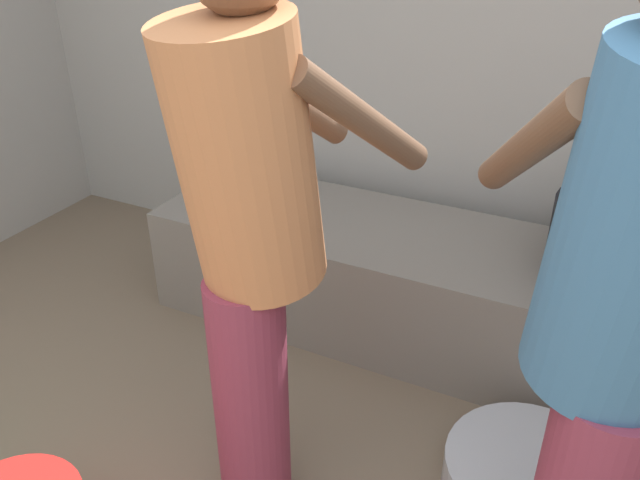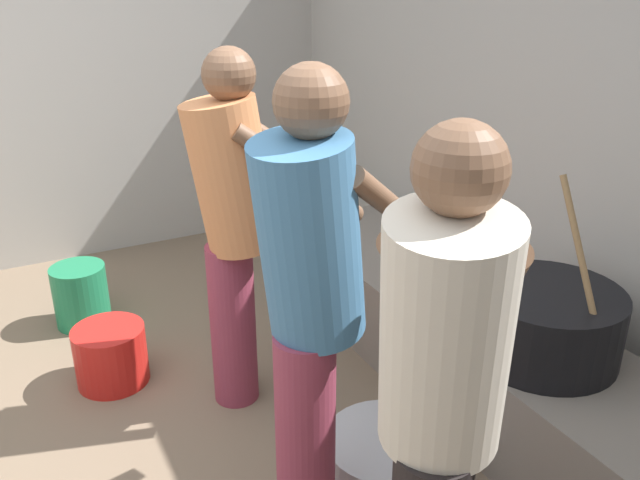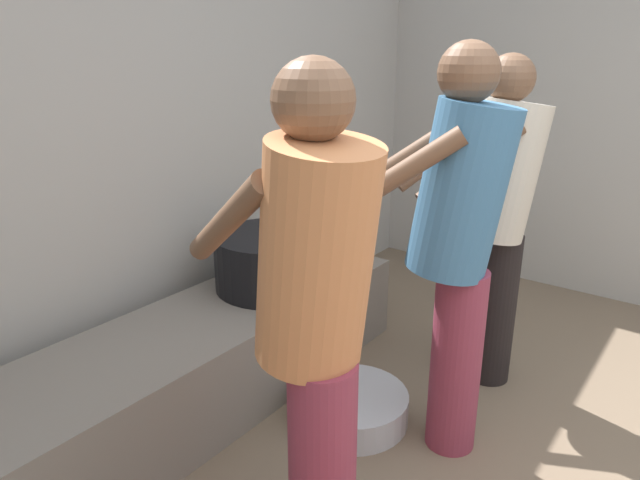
{
  "view_description": "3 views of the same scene",
  "coord_description": "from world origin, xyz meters",
  "views": [
    {
      "loc": [
        0.32,
        -0.06,
        1.58
      ],
      "look_at": [
        -0.25,
        1.11,
        0.86
      ],
      "focal_mm": 36.11,
      "sensor_mm": 36.0,
      "label": 1
    },
    {
      "loc": [
        1.98,
        0.2,
        1.83
      ],
      "look_at": [
        -0.42,
        1.45,
        0.69
      ],
      "focal_mm": 36.75,
      "sensor_mm": 36.0,
      "label": 2
    },
    {
      "loc": [
        -1.51,
        0.2,
        1.57
      ],
      "look_at": [
        0.16,
        1.46,
        0.86
      ],
      "focal_mm": 32.11,
      "sensor_mm": 36.0,
      "label": 3
    }
  ],
  "objects": [
    {
      "name": "cook_in_orange_shirt",
      "position": [
        -0.4,
        1.05,
        0.89
      ],
      "size": [
        0.51,
        0.72,
        1.55
      ],
      "color": "#8C3347",
      "rests_on": "ground_plane"
    },
    {
      "name": "cook_in_blue_shirt",
      "position": [
        0.4,
        0.99,
        0.91
      ],
      "size": [
        0.58,
        0.73,
        1.6
      ],
      "color": "#8C3347",
      "rests_on": "ground_plane"
    },
    {
      "name": "hearth_ledge",
      "position": [
        -0.09,
        1.99,
        0.22
      ],
      "size": [
        2.43,
        0.6,
        0.43
      ],
      "primitive_type": "cube",
      "color": "slate",
      "rests_on": "ground_plane"
    },
    {
      "name": "block_enclosure_rear",
      "position": [
        0.0,
        2.51,
        1.08
      ],
      "size": [
        5.15,
        0.2,
        2.15
      ],
      "primitive_type": "cube",
      "color": "#ADA8A0",
      "rests_on": "ground_plane"
    },
    {
      "name": "metal_mixing_bowl",
      "position": [
        0.29,
        1.38,
        0.07
      ],
      "size": [
        0.5,
        0.5,
        0.13
      ],
      "primitive_type": "cylinder",
      "color": "#B7B7BC",
      "rests_on": "ground_plane"
    }
  ]
}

